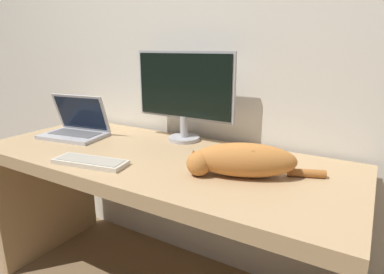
{
  "coord_description": "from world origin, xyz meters",
  "views": [
    {
      "loc": [
        0.86,
        -0.77,
        1.27
      ],
      "look_at": [
        0.21,
        0.33,
        0.91
      ],
      "focal_mm": 30.0,
      "sensor_mm": 36.0,
      "label": 1
    }
  ],
  "objects": [
    {
      "name": "cat",
      "position": [
        0.43,
        0.33,
        0.85
      ],
      "size": [
        0.49,
        0.29,
        0.13
      ],
      "rotation": [
        0.0,
        0.0,
        0.38
      ],
      "color": "#C67A38",
      "rests_on": "desk"
    },
    {
      "name": "external_keyboard",
      "position": [
        -0.17,
        0.12,
        0.79
      ],
      "size": [
        0.34,
        0.17,
        0.02
      ],
      "rotation": [
        0.0,
        0.0,
        0.19
      ],
      "color": "beige",
      "rests_on": "desk"
    },
    {
      "name": "desk",
      "position": [
        0.0,
        0.36,
        0.63
      ],
      "size": [
        1.78,
        0.73,
        0.78
      ],
      "color": "tan",
      "rests_on": "ground_plane"
    },
    {
      "name": "laptop",
      "position": [
        -0.58,
        0.39,
        0.83
      ],
      "size": [
        0.37,
        0.27,
        0.23
      ],
      "rotation": [
        0.0,
        0.0,
        0.15
      ],
      "color": "#B7B7BC",
      "rests_on": "desk"
    },
    {
      "name": "wall_back",
      "position": [
        0.0,
        0.79,
        1.3
      ],
      "size": [
        6.4,
        0.06,
        2.6
      ],
      "color": "silver",
      "rests_on": "ground_plane"
    },
    {
      "name": "monitor",
      "position": [
        -0.02,
        0.64,
        1.04
      ],
      "size": [
        0.57,
        0.17,
        0.47
      ],
      "color": "#B2B2B7",
      "rests_on": "desk"
    }
  ]
}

